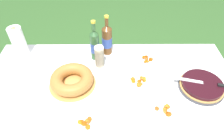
{
  "coord_description": "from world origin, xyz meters",
  "views": [
    {
      "loc": [
        0.01,
        -1.01,
        1.87
      ],
      "look_at": [
        0.01,
        0.07,
        0.84
      ],
      "focal_mm": 32.0,
      "sensor_mm": 36.0,
      "label": 1
    }
  ],
  "objects_px": {
    "cup_stack": "(99,57)",
    "snack_plate_far": "(87,121)",
    "berry_tart": "(202,86)",
    "bundt_cake": "(72,80)",
    "snack_plate_right": "(149,61)",
    "cider_bottle_green": "(95,45)",
    "serving_knife": "(208,83)",
    "paper_towel_roll": "(19,42)",
    "cider_bottle_amber": "(107,40)",
    "snack_plate_near": "(139,82)",
    "snack_plate_left": "(165,112)"
  },
  "relations": [
    {
      "from": "berry_tart",
      "to": "paper_towel_roll",
      "type": "distance_m",
      "value": 1.46
    },
    {
      "from": "cup_stack",
      "to": "cider_bottle_green",
      "type": "distance_m",
      "value": 0.12
    },
    {
      "from": "bundt_cake",
      "to": "snack_plate_right",
      "type": "relative_size",
      "value": 1.49
    },
    {
      "from": "cider_bottle_green",
      "to": "cider_bottle_amber",
      "type": "relative_size",
      "value": 0.99
    },
    {
      "from": "berry_tart",
      "to": "snack_plate_right",
      "type": "height_order",
      "value": "same"
    },
    {
      "from": "snack_plate_right",
      "to": "cider_bottle_green",
      "type": "bearing_deg",
      "value": 172.32
    },
    {
      "from": "snack_plate_left",
      "to": "serving_knife",
      "type": "bearing_deg",
      "value": 31.5
    },
    {
      "from": "berry_tart",
      "to": "snack_plate_far",
      "type": "distance_m",
      "value": 0.84
    },
    {
      "from": "berry_tart",
      "to": "cider_bottle_amber",
      "type": "distance_m",
      "value": 0.81
    },
    {
      "from": "snack_plate_far",
      "to": "cup_stack",
      "type": "bearing_deg",
      "value": 83.53
    },
    {
      "from": "cider_bottle_green",
      "to": "paper_towel_roll",
      "type": "relative_size",
      "value": 1.34
    },
    {
      "from": "cup_stack",
      "to": "paper_towel_roll",
      "type": "distance_m",
      "value": 0.69
    },
    {
      "from": "snack_plate_near",
      "to": "snack_plate_right",
      "type": "height_order",
      "value": "snack_plate_right"
    },
    {
      "from": "cup_stack",
      "to": "paper_towel_roll",
      "type": "bearing_deg",
      "value": 166.97
    },
    {
      "from": "berry_tart",
      "to": "snack_plate_left",
      "type": "distance_m",
      "value": 0.37
    },
    {
      "from": "berry_tart",
      "to": "bundt_cake",
      "type": "distance_m",
      "value": 0.93
    },
    {
      "from": "cup_stack",
      "to": "paper_towel_roll",
      "type": "relative_size",
      "value": 0.73
    },
    {
      "from": "snack_plate_far",
      "to": "berry_tart",
      "type": "bearing_deg",
      "value": 19.03
    },
    {
      "from": "serving_knife",
      "to": "berry_tart",
      "type": "bearing_deg",
      "value": 0.0
    },
    {
      "from": "cider_bottle_amber",
      "to": "snack_plate_near",
      "type": "relative_size",
      "value": 1.69
    },
    {
      "from": "bundt_cake",
      "to": "snack_plate_near",
      "type": "bearing_deg",
      "value": 1.22
    },
    {
      "from": "bundt_cake",
      "to": "snack_plate_near",
      "type": "xyz_separation_m",
      "value": [
        0.49,
        0.01,
        -0.04
      ]
    },
    {
      "from": "snack_plate_right",
      "to": "paper_towel_roll",
      "type": "xyz_separation_m",
      "value": [
        -1.07,
        0.11,
        0.12
      ]
    },
    {
      "from": "snack_plate_left",
      "to": "snack_plate_far",
      "type": "bearing_deg",
      "value": -172.42
    },
    {
      "from": "snack_plate_far",
      "to": "cider_bottle_green",
      "type": "bearing_deg",
      "value": 88.18
    },
    {
      "from": "cup_stack",
      "to": "snack_plate_far",
      "type": "relative_size",
      "value": 0.97
    },
    {
      "from": "snack_plate_left",
      "to": "snack_plate_far",
      "type": "xyz_separation_m",
      "value": [
        -0.5,
        -0.07,
        0.0
      ]
    },
    {
      "from": "cider_bottle_amber",
      "to": "snack_plate_right",
      "type": "relative_size",
      "value": 1.53
    },
    {
      "from": "berry_tart",
      "to": "snack_plate_near",
      "type": "distance_m",
      "value": 0.45
    },
    {
      "from": "snack_plate_right",
      "to": "serving_knife",
      "type": "bearing_deg",
      "value": -39.46
    },
    {
      "from": "berry_tart",
      "to": "snack_plate_far",
      "type": "relative_size",
      "value": 1.64
    },
    {
      "from": "serving_knife",
      "to": "cup_stack",
      "type": "distance_m",
      "value": 0.81
    },
    {
      "from": "cider_bottle_amber",
      "to": "snack_plate_left",
      "type": "distance_m",
      "value": 0.74
    },
    {
      "from": "snack_plate_right",
      "to": "snack_plate_far",
      "type": "relative_size",
      "value": 1.18
    },
    {
      "from": "paper_towel_roll",
      "to": "snack_plate_right",
      "type": "bearing_deg",
      "value": -5.93
    },
    {
      "from": "cider_bottle_amber",
      "to": "cider_bottle_green",
      "type": "bearing_deg",
      "value": -143.44
    },
    {
      "from": "serving_knife",
      "to": "paper_towel_roll",
      "type": "xyz_separation_m",
      "value": [
        -1.43,
        0.41,
        0.07
      ]
    },
    {
      "from": "serving_knife",
      "to": "bundt_cake",
      "type": "height_order",
      "value": "bundt_cake"
    },
    {
      "from": "snack_plate_near",
      "to": "snack_plate_right",
      "type": "xyz_separation_m",
      "value": [
        0.11,
        0.23,
        -0.0
      ]
    },
    {
      "from": "bundt_cake",
      "to": "berry_tart",
      "type": "bearing_deg",
      "value": -2.96
    },
    {
      "from": "paper_towel_roll",
      "to": "berry_tart",
      "type": "bearing_deg",
      "value": -15.89
    },
    {
      "from": "snack_plate_near",
      "to": "bundt_cake",
      "type": "bearing_deg",
      "value": -178.78
    },
    {
      "from": "snack_plate_far",
      "to": "paper_towel_roll",
      "type": "bearing_deg",
      "value": 132.05
    },
    {
      "from": "cup_stack",
      "to": "snack_plate_near",
      "type": "height_order",
      "value": "cup_stack"
    },
    {
      "from": "snack_plate_near",
      "to": "snack_plate_left",
      "type": "xyz_separation_m",
      "value": [
        0.14,
        -0.27,
        -0.0
      ]
    },
    {
      "from": "cup_stack",
      "to": "snack_plate_right",
      "type": "height_order",
      "value": "cup_stack"
    },
    {
      "from": "bundt_cake",
      "to": "snack_plate_far",
      "type": "height_order",
      "value": "bundt_cake"
    },
    {
      "from": "berry_tart",
      "to": "cup_stack",
      "type": "bearing_deg",
      "value": 161.6
    },
    {
      "from": "cup_stack",
      "to": "serving_knife",
      "type": "bearing_deg",
      "value": -18.26
    },
    {
      "from": "serving_knife",
      "to": "snack_plate_left",
      "type": "height_order",
      "value": "serving_knife"
    }
  ]
}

